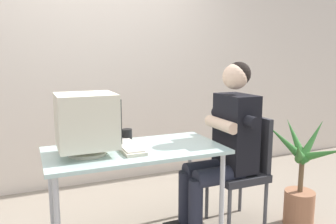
{
  "coord_description": "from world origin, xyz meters",
  "views": [
    {
      "loc": [
        -0.7,
        -2.23,
        1.39
      ],
      "look_at": [
        0.26,
        0.0,
        0.98
      ],
      "focal_mm": 35.75,
      "sensor_mm": 36.0,
      "label": 1
    }
  ],
  "objects": [
    {
      "name": "person_seated",
      "position": [
        0.73,
        -0.03,
        0.73
      ],
      "size": [
        0.69,
        0.56,
        1.35
      ],
      "color": "black",
      "rests_on": "ground_plane"
    },
    {
      "name": "keyboard",
      "position": [
        -0.05,
        0.02,
        0.75
      ],
      "size": [
        0.15,
        0.45,
        0.03
      ],
      "color": "beige",
      "rests_on": "desk"
    },
    {
      "name": "desk",
      "position": [
        0.0,
        0.0,
        0.67
      ],
      "size": [
        1.27,
        0.64,
        0.73
      ],
      "color": "#B7B7BC",
      "rests_on": "ground_plane"
    },
    {
      "name": "office_chair",
      "position": [
        0.92,
        -0.03,
        0.5
      ],
      "size": [
        0.41,
        0.41,
        0.9
      ],
      "color": "#4C4C51",
      "rests_on": "ground_plane"
    },
    {
      "name": "potted_plant",
      "position": [
        1.32,
        -0.27,
        0.38
      ],
      "size": [
        0.57,
        0.62,
        0.89
      ],
      "color": "#9E6647",
      "rests_on": "ground_plane"
    },
    {
      "name": "desk_mug",
      "position": [
        0.01,
        0.24,
        0.78
      ],
      "size": [
        0.08,
        0.09,
        0.09
      ],
      "color": "black",
      "rests_on": "desk"
    },
    {
      "name": "wall_back",
      "position": [
        0.3,
        1.4,
        1.5
      ],
      "size": [
        8.0,
        0.1,
        3.0
      ],
      "primitive_type": "cube",
      "color": "beige",
      "rests_on": "ground_plane"
    },
    {
      "name": "crt_monitor",
      "position": [
        -0.34,
        -0.01,
        0.96
      ],
      "size": [
        0.39,
        0.35,
        0.41
      ],
      "color": "beige",
      "rests_on": "desk"
    }
  ]
}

